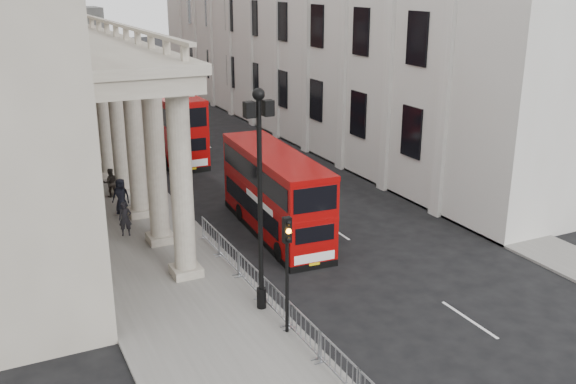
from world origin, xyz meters
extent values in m
plane|color=black|center=(0.00, 0.00, 0.00)|extent=(260.00, 260.00, 0.00)
cube|color=slate|center=(-3.00, 30.00, 0.06)|extent=(6.00, 140.00, 0.12)
cube|color=slate|center=(13.50, 30.00, 0.06)|extent=(3.00, 140.00, 0.12)
cube|color=slate|center=(-0.05, 30.00, 0.07)|extent=(0.20, 140.00, 0.14)
cube|color=#60605E|center=(6.00, 92.00, 4.00)|extent=(8.00, 8.00, 8.00)
cylinder|color=black|center=(-0.60, 4.00, 0.52)|extent=(0.36, 0.36, 0.80)
cylinder|color=black|center=(-0.60, 4.00, 4.12)|extent=(0.18, 0.18, 8.00)
sphere|color=black|center=(-0.60, 4.00, 8.22)|extent=(0.44, 0.44, 0.44)
cube|color=black|center=(-0.25, 4.00, 7.72)|extent=(0.35, 0.35, 0.55)
cube|color=black|center=(-0.95, 4.00, 7.72)|extent=(0.35, 0.35, 0.55)
cylinder|color=black|center=(-0.60, 20.00, 0.52)|extent=(0.36, 0.36, 0.80)
cylinder|color=black|center=(-0.60, 20.00, 4.12)|extent=(0.18, 0.18, 8.00)
sphere|color=black|center=(-0.60, 20.00, 8.22)|extent=(0.44, 0.44, 0.44)
cube|color=black|center=(-0.25, 20.00, 7.72)|extent=(0.35, 0.35, 0.55)
cube|color=black|center=(-0.95, 20.00, 7.72)|extent=(0.35, 0.35, 0.55)
cylinder|color=black|center=(-0.60, 36.00, 0.52)|extent=(0.36, 0.36, 0.80)
cylinder|color=black|center=(-0.60, 36.00, 4.12)|extent=(0.18, 0.18, 8.00)
sphere|color=black|center=(-0.60, 36.00, 8.22)|extent=(0.44, 0.44, 0.44)
cube|color=black|center=(-0.25, 36.00, 7.72)|extent=(0.35, 0.35, 0.55)
cube|color=black|center=(-0.95, 36.00, 7.72)|extent=(0.35, 0.35, 0.55)
cylinder|color=black|center=(-0.50, 2.00, 1.82)|extent=(0.12, 0.12, 3.40)
cube|color=black|center=(-0.50, 2.00, 3.97)|extent=(0.28, 0.22, 0.90)
sphere|color=black|center=(-0.50, 1.87, 4.27)|extent=(0.18, 0.18, 0.18)
sphere|color=orange|center=(-0.50, 1.87, 3.97)|extent=(0.18, 0.18, 0.18)
sphere|color=black|center=(-0.50, 1.87, 3.67)|extent=(0.18, 0.18, 0.18)
cube|color=gray|center=(-0.35, -1.30, 0.67)|extent=(0.50, 2.30, 1.10)
cube|color=gray|center=(-0.35, 1.05, 0.67)|extent=(0.50, 2.30, 1.10)
cube|color=gray|center=(-0.35, 3.40, 0.67)|extent=(0.50, 2.30, 1.10)
cube|color=gray|center=(-0.35, 5.75, 0.67)|extent=(0.50, 2.30, 1.10)
cube|color=gray|center=(-0.35, 8.10, 0.67)|extent=(0.50, 2.30, 1.10)
cube|color=gray|center=(-0.35, 10.45, 0.67)|extent=(0.50, 2.30, 1.10)
cube|color=#8D0606|center=(3.19, 10.98, 1.22)|extent=(2.87, 9.60, 1.80)
cube|color=#8D0606|center=(3.19, 10.98, 3.09)|extent=(2.87, 9.60, 1.58)
cube|color=#8D0606|center=(3.19, 10.98, 3.99)|extent=(2.91, 9.64, 0.23)
cube|color=black|center=(3.19, 10.98, 0.16)|extent=(2.89, 9.60, 0.32)
cube|color=black|center=(3.19, 10.98, 1.44)|extent=(2.81, 7.80, 0.90)
cube|color=black|center=(3.19, 10.98, 3.18)|extent=(2.89, 9.06, 0.99)
cube|color=white|center=(2.88, 6.27, 0.59)|extent=(1.89, 0.18, 0.41)
cube|color=yellow|center=(2.88, 6.26, 0.29)|extent=(0.50, 0.07, 0.12)
cylinder|color=black|center=(1.96, 7.77, 0.45)|extent=(0.35, 0.92, 0.90)
cylinder|color=black|center=(3.99, 7.63, 0.45)|extent=(0.35, 0.92, 0.90)
cylinder|color=black|center=(2.32, 13.26, 0.45)|extent=(0.35, 0.92, 0.90)
cylinder|color=black|center=(4.36, 13.12, 0.45)|extent=(0.35, 0.92, 0.90)
cube|color=#910706|center=(2.60, 27.96, 1.38)|extent=(2.70, 10.75, 2.04)
cube|color=#910706|center=(2.60, 27.96, 3.49)|extent=(2.70, 10.75, 1.79)
cube|color=#910706|center=(2.60, 27.96, 4.51)|extent=(2.74, 10.79, 0.26)
cube|color=black|center=(2.60, 27.96, 0.18)|extent=(2.72, 10.75, 0.36)
cube|color=black|center=(2.60, 27.96, 1.63)|extent=(2.73, 8.71, 1.02)
cube|color=black|center=(2.60, 27.96, 3.60)|extent=(2.75, 10.13, 1.12)
cube|color=white|center=(2.67, 22.61, 0.66)|extent=(2.14, 0.09, 0.46)
cube|color=yellow|center=(2.67, 22.60, 0.33)|extent=(0.56, 0.05, 0.13)
cylinder|color=black|center=(1.49, 24.22, 0.51)|extent=(0.34, 1.02, 1.02)
cylinder|color=black|center=(3.80, 24.25, 0.51)|extent=(0.34, 1.02, 1.02)
cylinder|color=black|center=(1.41, 30.44, 0.51)|extent=(0.34, 1.02, 1.02)
cylinder|color=black|center=(3.71, 30.48, 0.51)|extent=(0.34, 1.02, 1.02)
imported|color=black|center=(-3.59, 13.52, 0.97)|extent=(0.70, 0.54, 1.70)
imported|color=#2A2521|center=(-3.05, 19.80, 0.96)|extent=(0.86, 0.70, 1.67)
imported|color=black|center=(-3.08, 16.78, 1.07)|extent=(1.11, 1.02, 1.90)
camera|label=1|loc=(-9.19, -15.93, 11.88)|focal=40.00mm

